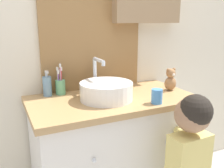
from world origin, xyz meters
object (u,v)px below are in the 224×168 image
Objects in this scene: drinking_cup at (157,96)px; teddy_bear at (171,80)px; sink_basin at (106,90)px; toothbrush_holder at (60,86)px; child_figure at (189,159)px; soap_dispenser at (47,86)px.

teddy_bear is at bearing 38.13° from drinking_cup.
sink_basin reaches higher than drinking_cup.
drinking_cup is at bearing -42.37° from toothbrush_holder.
child_figure reaches higher than drinking_cup.
toothbrush_holder is 1.23× the size of soap_dispenser.
soap_dispenser is 0.92m from child_figure.
sink_basin is 2.41× the size of teddy_bear.
toothbrush_holder is 0.86m from child_figure.
teddy_bear is (0.77, -0.22, 0.01)m from soap_dispenser.
drinking_cup is (-0.05, 0.23, 0.29)m from child_figure.
sink_basin is 1.85× the size of toothbrush_holder.
soap_dispenser reaches higher than teddy_bear.
child_figure is at bearing -47.38° from soap_dispenser.
drinking_cup is (0.53, -0.41, -0.02)m from soap_dispenser.
child_figure is at bearing -76.41° from drinking_cup.
toothbrush_holder is at bearing 135.46° from sink_basin.
drinking_cup is at bearing -40.11° from sink_basin.
drinking_cup is (0.45, -0.41, -0.01)m from toothbrush_holder.
sink_basin is 0.37m from soap_dispenser.
teddy_bear is at bearing -15.88° from soap_dispenser.
sink_basin reaches higher than toothbrush_holder.
sink_basin is 0.31m from toothbrush_holder.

